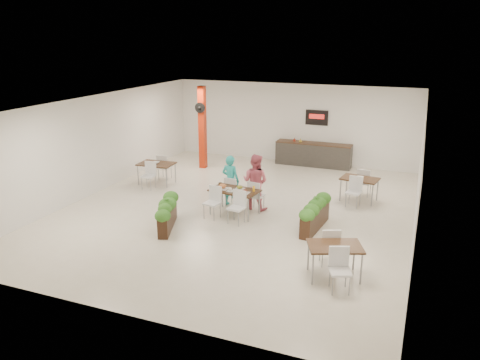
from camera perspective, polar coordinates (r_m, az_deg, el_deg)
name	(u,v)px	position (r m, az deg, el deg)	size (l,w,h in m)	color
ground	(238,209)	(14.21, -0.23, -3.53)	(12.00, 12.00, 0.00)	beige
room_shell	(238,144)	(13.63, -0.24, 4.38)	(10.10, 12.10, 3.22)	white
red_column	(202,127)	(18.29, -4.61, 6.50)	(0.40, 0.41, 3.20)	#B1260B
service_counter	(313,154)	(18.97, 8.93, 3.18)	(3.00, 0.64, 2.20)	#2C2927
main_table	(234,193)	(13.60, -0.70, -1.65)	(1.50, 1.78, 0.92)	black
diner_man	(231,181)	(14.27, -1.16, -0.07)	(0.58, 0.38, 1.59)	#29B4AF
diner_woman	(255,182)	(13.98, 1.87, -0.22)	(0.82, 0.64, 1.70)	#D65F73
planter_left	(167,211)	(12.83, -8.87, -3.78)	(0.84, 1.61, 0.87)	black
planter_right	(315,212)	(12.78, 9.16, -3.87)	(0.53, 1.80, 0.94)	black
side_table_a	(156,166)	(16.66, -10.15, 1.63)	(1.26, 1.64, 0.92)	black
side_table_b	(360,182)	(15.17, 14.37, -0.24)	(1.22, 1.66, 0.92)	black
side_table_c	(335,251)	(10.34, 11.48, -8.47)	(1.34, 1.66, 0.92)	black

